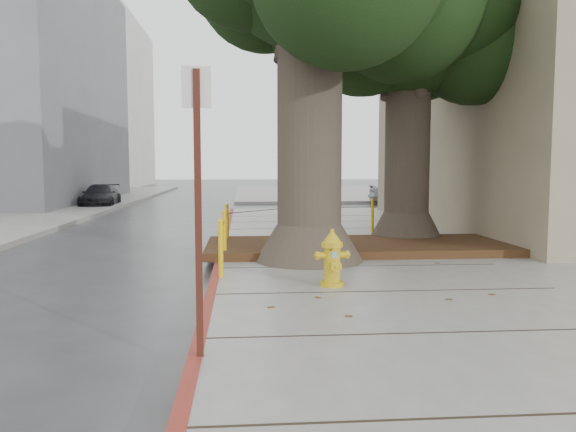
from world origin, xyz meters
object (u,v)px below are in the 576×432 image
(car_red, at_px, (529,193))
(fire_hydrant, at_px, (332,258))
(signpost, at_px, (198,195))
(car_dark, at_px, (100,196))
(car_silver, at_px, (409,191))

(car_red, bearing_deg, fire_hydrant, 148.29)
(signpost, distance_m, car_red, 25.30)
(signpost, bearing_deg, car_dark, 99.77)
(fire_hydrant, bearing_deg, car_silver, 63.76)
(signpost, relative_size, car_red, 0.71)
(fire_hydrant, bearing_deg, signpost, -126.79)
(fire_hydrant, bearing_deg, car_red, 48.76)
(fire_hydrant, height_order, signpost, signpost)
(fire_hydrant, height_order, car_red, car_red)
(signpost, xyz_separation_m, car_red, (14.21, 20.90, -1.04))
(fire_hydrant, relative_size, car_red, 0.23)
(car_silver, xyz_separation_m, car_dark, (-14.84, -0.88, -0.14))
(signpost, xyz_separation_m, car_silver, (8.66, 22.19, -1.00))
(signpost, height_order, car_red, signpost)
(car_silver, distance_m, car_red, 5.70)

